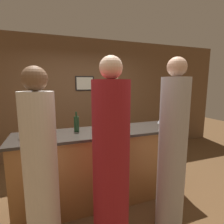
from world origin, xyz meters
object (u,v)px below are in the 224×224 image
wine_bottle_0 (76,124)px  bartender (113,129)px  guest_2 (41,175)px  guest_1 (111,164)px  guest_0 (172,152)px  ice_bucket (114,120)px

wine_bottle_0 → bartender: bearing=36.7°
guest_2 → wine_bottle_0: (0.45, 0.78, 0.29)m
guest_1 → wine_bottle_0: (-0.22, 0.86, 0.25)m
guest_2 → bartender: bearing=48.0°
bartender → guest_0: (0.19, -1.45, 0.06)m
guest_0 → ice_bucket: guest_0 is taller
bartender → guest_2: bearing=48.0°
bartender → guest_2: 1.83m
guest_1 → wine_bottle_0: 0.92m
guest_2 → guest_1: bearing=-6.4°
guest_0 → guest_1: bearing=178.7°
guest_1 → ice_bucket: 1.04m
ice_bucket → guest_2: bearing=-140.8°
guest_1 → ice_bucket: guest_1 is taller
guest_0 → wine_bottle_0: bearing=137.6°
guest_2 → ice_bucket: (1.05, 0.86, 0.27)m
ice_bucket → wine_bottle_0: bearing=-172.8°
guest_1 → wine_bottle_0: bearing=104.1°
guest_1 → wine_bottle_0: guest_1 is taller
guest_1 → guest_2: guest_1 is taller
guest_2 → ice_bucket: guest_2 is taller
wine_bottle_0 → ice_bucket: bearing=7.2°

